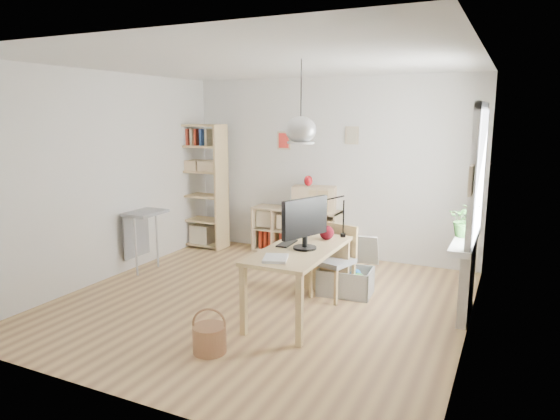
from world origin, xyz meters
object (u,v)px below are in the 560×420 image
at_px(chair, 335,257).
at_px(drawer_chest, 314,198).
at_px(desk, 300,257).
at_px(cube_shelf, 296,235).
at_px(monitor, 305,221).
at_px(storage_chest, 348,275).
at_px(tall_bookshelf, 201,181).

relative_size(chair, drawer_chest, 1.34).
bearing_deg(desk, chair, 77.03).
bearing_deg(drawer_chest, cube_shelf, 160.22).
relative_size(chair, monitor, 1.43).
height_order(chair, drawer_chest, drawer_chest).
relative_size(storage_chest, monitor, 1.27).
xyz_separation_m(chair, storage_chest, (0.10, 0.19, -0.27)).
bearing_deg(drawer_chest, desk, -84.44).
height_order(desk, storage_chest, desk).
height_order(storage_chest, monitor, monitor).
distance_m(chair, monitor, 0.91).
height_order(cube_shelf, monitor, monitor).
height_order(storage_chest, drawer_chest, drawer_chest).
relative_size(cube_shelf, storage_chest, 1.83).
distance_m(desk, storage_chest, 1.02).
relative_size(cube_shelf, tall_bookshelf, 0.70).
bearing_deg(cube_shelf, tall_bookshelf, -169.81).
bearing_deg(storage_chest, drawer_chest, 121.69).
xyz_separation_m(cube_shelf, chair, (1.18, -1.53, 0.19)).
xyz_separation_m(storage_chest, drawer_chest, (-0.96, 1.30, 0.69)).
distance_m(storage_chest, monitor, 1.24).
bearing_deg(desk, storage_chest, 73.88).
relative_size(desk, monitor, 2.49).
height_order(cube_shelf, tall_bookshelf, tall_bookshelf).
bearing_deg(desk, tall_bookshelf, 142.99).
relative_size(tall_bookshelf, drawer_chest, 3.10).
bearing_deg(monitor, chair, 103.11).
relative_size(tall_bookshelf, chair, 2.32).
bearing_deg(storage_chest, tall_bookshelf, 154.67).
distance_m(tall_bookshelf, storage_chest, 3.16).
distance_m(monitor, drawer_chest, 2.32).
height_order(chair, monitor, monitor).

